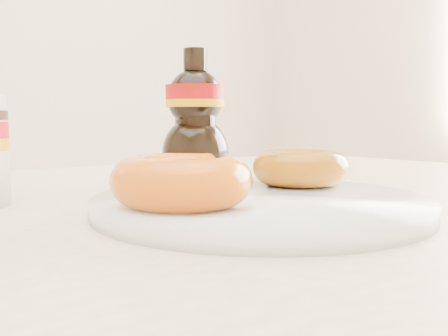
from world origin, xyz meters
TOP-DOWN VIEW (x-y plane):
  - dining_table at (0.00, 0.10)m, footprint 1.40×0.90m
  - plate at (0.08, 0.03)m, footprint 0.29×0.29m
  - donut_bitten at (0.00, 0.04)m, footprint 0.14×0.14m
  - donut_whole at (0.17, 0.07)m, footprint 0.12×0.12m
  - syrup_bottle at (0.14, 0.22)m, footprint 0.11×0.10m

SIDE VIEW (x-z plane):
  - dining_table at x=0.00m, z-range 0.29..1.04m
  - plate at x=0.08m, z-range 0.75..0.76m
  - donut_whole at x=0.17m, z-range 0.76..0.80m
  - donut_bitten at x=0.00m, z-range 0.76..0.80m
  - syrup_bottle at x=0.14m, z-range 0.75..0.92m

